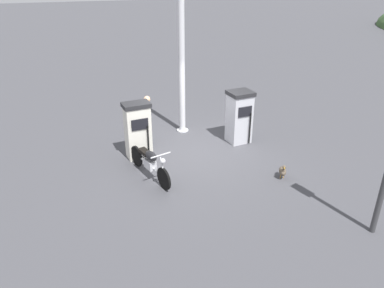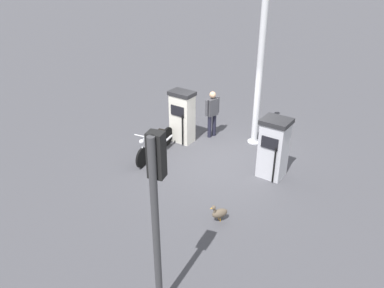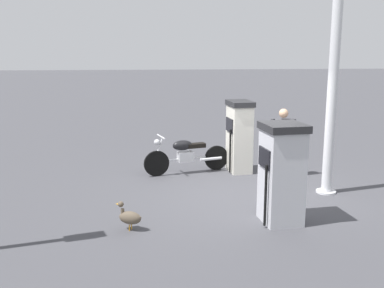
{
  "view_description": "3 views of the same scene",
  "coord_description": "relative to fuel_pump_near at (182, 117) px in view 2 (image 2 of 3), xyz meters",
  "views": [
    {
      "loc": [
        9.48,
        -3.43,
        5.11
      ],
      "look_at": [
        1.29,
        -0.52,
        0.95
      ],
      "focal_mm": 34.44,
      "sensor_mm": 36.0,
      "label": 1
    },
    {
      "loc": [
        8.0,
        5.74,
        5.64
      ],
      "look_at": [
        1.24,
        0.06,
        1.05
      ],
      "focal_mm": 35.6,
      "sensor_mm": 36.0,
      "label": 2
    },
    {
      "loc": [
        2.01,
        8.57,
        2.85
      ],
      "look_at": [
        1.05,
        0.12,
        1.06
      ],
      "focal_mm": 41.78,
      "sensor_mm": 36.0,
      "label": 3
    }
  ],
  "objects": [
    {
      "name": "fuel_pump_near",
      "position": [
        0.0,
        0.0,
        0.0
      ],
      "size": [
        0.58,
        0.82,
        1.7
      ],
      "color": "silver",
      "rests_on": "ground"
    },
    {
      "name": "ground_plane",
      "position": [
        0.28,
        1.63,
        -0.86
      ],
      "size": [
        120.0,
        120.0,
        0.0
      ],
      "primitive_type": "plane",
      "color": "#424247"
    },
    {
      "name": "attendant_person",
      "position": [
        -0.89,
        0.51,
        0.03
      ],
      "size": [
        0.58,
        0.27,
        1.57
      ],
      "color": "#1E1E2D",
      "rests_on": "ground"
    },
    {
      "name": "fuel_pump_far",
      "position": [
        0.0,
        3.26,
        -0.0
      ],
      "size": [
        0.72,
        0.79,
        1.69
      ],
      "color": "silver",
      "rests_on": "ground"
    },
    {
      "name": "wandering_duck",
      "position": [
        2.52,
        3.34,
        -0.64
      ],
      "size": [
        0.45,
        0.34,
        0.47
      ],
      "color": "brown",
      "rests_on": "ground"
    },
    {
      "name": "roadside_traffic_light",
      "position": [
        5.03,
        3.94,
        1.45
      ],
      "size": [
        0.4,
        0.29,
        3.35
      ],
      "color": "#38383A",
      "rests_on": "ground"
    },
    {
      "name": "motorcycle_near_pump",
      "position": [
        1.28,
        0.03,
        -0.4
      ],
      "size": [
        2.06,
        0.74,
        0.94
      ],
      "color": "black",
      "rests_on": "ground"
    },
    {
      "name": "canopy_support_pole",
      "position": [
        -1.42,
        1.83,
        1.34
      ],
      "size": [
        0.4,
        0.4,
        4.56
      ],
      "color": "silver",
      "rests_on": "ground"
    }
  ]
}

